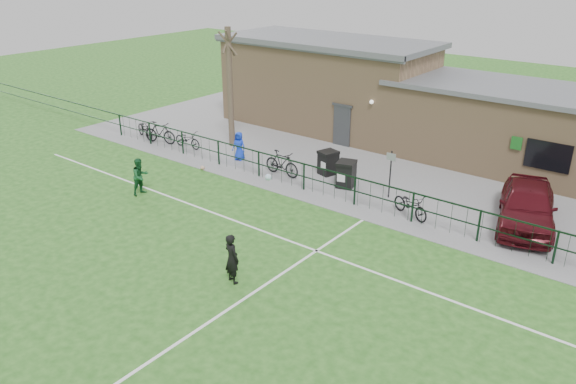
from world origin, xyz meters
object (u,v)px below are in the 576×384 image
Objects in this scene: wheelie_bin_left at (328,163)px; bicycle_e at (411,205)px; outfield_player at (140,176)px; bare_tree at (230,88)px; bicycle_d at (282,163)px; wheelie_bin_right at (346,175)px; sign_post at (390,175)px; bicycle_a at (145,129)px; bicycle_b at (160,133)px; spectator_child at (239,146)px; car_maroon at (527,205)px; ball_ground at (203,168)px; bicycle_c at (188,139)px.

wheelie_bin_left reaches higher than bicycle_e.
outfield_player is (-4.84, -6.63, 0.26)m from wheelie_bin_left.
bare_tree is 5.60m from bicycle_d.
sign_post reaches higher than wheelie_bin_right.
bicycle_a is (-10.83, -1.62, 0.00)m from wheelie_bin_left.
bicycle_d is (7.94, 0.30, -0.00)m from bicycle_b.
bare_tree is at bearing 13.02° from outfield_player.
car_maroon is at bearing -6.23° from spectator_child.
bare_tree is 8.18m from wheelie_bin_right.
wheelie_bin_right reaches higher than bicycle_a.
car_maroon is 18.21m from bicycle_b.
car_maroon is (7.19, 0.88, 0.28)m from wheelie_bin_right.
sign_post reaches higher than bicycle_b.
bicycle_b is 4.82m from ball_ground.
sign_post is 1.11× the size of bicycle_e.
sign_post is 7.93m from spectator_child.
spectator_child reaches higher than bicycle_e.
bicycle_d is (4.74, -1.78, -2.41)m from bare_tree.
bicycle_d is at bearing 108.85° from bicycle_e.
bicycle_a is (-12.28, -0.86, -0.02)m from wheelie_bin_right.
ball_ground is (5.94, -1.49, -0.42)m from bicycle_a.
car_maroon reaches higher than bicycle_b.
bicycle_a is 1.38× the size of spectator_child.
bicycle_a is 1.35m from bicycle_b.
spectator_child is at bearing -86.20° from bicycle_c.
bare_tree reaches higher than sign_post.
spectator_child is (1.82, -1.43, -2.28)m from bare_tree.
bicycle_e is (-3.67, -1.88, -0.34)m from car_maroon.
spectator_child is (-2.91, 0.35, 0.13)m from bicycle_d.
bicycle_d is at bearing -20.56° from bare_tree.
bare_tree is 1.26× the size of car_maroon.
wheelie_bin_left is 3.55m from sign_post.
spectator_child is at bearing -2.55° from outfield_player.
ball_ground is at bearing -68.24° from bare_tree.
spectator_child reaches higher than ball_ground.
wheelie_bin_right is 0.55× the size of bicycle_a.
bicycle_e reaches higher than ball_ground.
bare_tree is 3.17× the size of bicycle_b.
wheelie_bin_right is 0.68× the size of outfield_player.
bicycle_b is at bearing -175.35° from sign_post.
spectator_child is at bearing 85.55° from bicycle_d.
bicycle_c is at bearing 148.65° from ball_ground.
outfield_player is at bearing -89.04° from ball_ground.
bicycle_e is (3.52, -1.00, -0.05)m from wheelie_bin_right.
wheelie_bin_left is 0.53× the size of bicycle_b.
bicycle_e is 9.96m from ball_ground.
wheelie_bin_right is 0.61× the size of bicycle_c.
outfield_player reaches higher than bicycle_d.
bicycle_a is at bearing -176.18° from sign_post.
car_maroon is (8.63, 0.12, 0.31)m from wheelie_bin_left.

